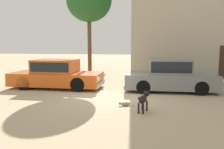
{
  "coord_description": "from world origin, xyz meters",
  "views": [
    {
      "loc": [
        1.57,
        -9.38,
        2.17
      ],
      "look_at": [
        0.05,
        0.2,
        0.9
      ],
      "focal_mm": 37.1,
      "sensor_mm": 36.0,
      "label": 1
    }
  ],
  "objects_px": {
    "parked_sedan_nearest": "(57,74)",
    "parked_sedan_second": "(170,75)",
    "acacia_tree_left": "(89,1)",
    "stray_dog_spotted": "(144,99)",
    "stray_cat": "(125,104)"
  },
  "relations": [
    {
      "from": "acacia_tree_left",
      "to": "stray_cat",
      "type": "bearing_deg",
      "value": -63.26
    },
    {
      "from": "stray_cat",
      "to": "acacia_tree_left",
      "type": "distance_m",
      "value": 7.4
    },
    {
      "from": "parked_sedan_second",
      "to": "stray_cat",
      "type": "relative_size",
      "value": 7.72
    },
    {
      "from": "stray_dog_spotted",
      "to": "acacia_tree_left",
      "type": "height_order",
      "value": "acacia_tree_left"
    },
    {
      "from": "stray_dog_spotted",
      "to": "stray_cat",
      "type": "bearing_deg",
      "value": 64.58
    },
    {
      "from": "parked_sedan_second",
      "to": "stray_cat",
      "type": "distance_m",
      "value": 3.53
    },
    {
      "from": "stray_cat",
      "to": "acacia_tree_left",
      "type": "height_order",
      "value": "acacia_tree_left"
    },
    {
      "from": "stray_cat",
      "to": "acacia_tree_left",
      "type": "bearing_deg",
      "value": -82.21
    },
    {
      "from": "parked_sedan_nearest",
      "to": "parked_sedan_second",
      "type": "distance_m",
      "value": 5.53
    },
    {
      "from": "acacia_tree_left",
      "to": "parked_sedan_second",
      "type": "bearing_deg",
      "value": -26.8
    },
    {
      "from": "parked_sedan_nearest",
      "to": "acacia_tree_left",
      "type": "distance_m",
      "value": 4.69
    },
    {
      "from": "parked_sedan_nearest",
      "to": "acacia_tree_left",
      "type": "height_order",
      "value": "acacia_tree_left"
    },
    {
      "from": "parked_sedan_nearest",
      "to": "stray_dog_spotted",
      "type": "relative_size",
      "value": 4.87
    },
    {
      "from": "parked_sedan_nearest",
      "to": "parked_sedan_second",
      "type": "bearing_deg",
      "value": 1.09
    },
    {
      "from": "parked_sedan_second",
      "to": "acacia_tree_left",
      "type": "relative_size",
      "value": 0.73
    }
  ]
}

